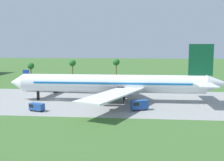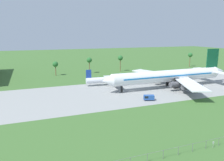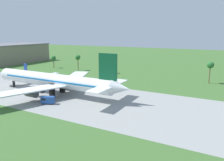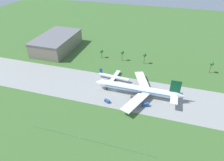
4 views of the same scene
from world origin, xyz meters
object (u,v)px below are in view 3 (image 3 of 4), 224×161
object	(u,v)px
regional_aircraft	(40,76)
terminal_building	(10,53)
catering_van	(48,100)
jet_airliner	(55,81)

from	to	relation	value
regional_aircraft	terminal_building	xyz separation A→B (m)	(-81.52, 43.45, 5.30)
catering_van	terminal_building	world-z (taller)	terminal_building
catering_van	jet_airliner	bearing A→B (deg)	121.03
jet_airliner	regional_aircraft	size ratio (longest dim) A/B	2.56
regional_aircraft	catering_van	size ratio (longest dim) A/B	5.31
jet_airliner	terminal_building	xyz separation A→B (m)	(-107.20, 59.55, 2.20)
jet_airliner	terminal_building	world-z (taller)	jet_airliner
jet_airliner	terminal_building	bearing A→B (deg)	150.95
regional_aircraft	catering_van	distance (m)	43.30
catering_van	terminal_building	size ratio (longest dim) A/B	0.09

